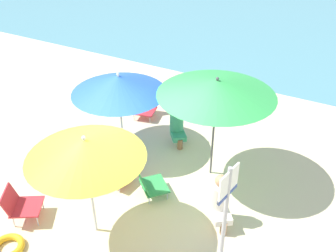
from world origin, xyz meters
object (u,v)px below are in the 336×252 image
object	(u,v)px
person_a	(177,124)
warning_sign	(226,211)
umbrella_green	(217,88)
umbrella_blue	(119,84)
beach_chair_c	(146,105)
beach_chair_e	(120,166)
beach_chair_d	(20,204)
person_b	(220,200)
swim_ring	(8,247)
umbrella_yellow	(85,148)
beach_chair_a	(77,168)
beach_chair_b	(148,183)

from	to	relation	value
person_a	warning_sign	world-z (taller)	warning_sign
umbrella_green	umbrella_blue	size ratio (longest dim) A/B	1.09
beach_chair_c	beach_chair_e	world-z (taller)	beach_chair_e
beach_chair_d	person_a	size ratio (longest dim) A/B	0.81
beach_chair_e	person_b	xyz separation A→B (m)	(2.12, -0.13, 0.17)
beach_chair_d	swim_ring	xyz separation A→B (m)	(0.30, -0.62, -0.27)
umbrella_green	person_a	world-z (taller)	umbrella_green
person_b	beach_chair_e	bearing A→B (deg)	-130.19
umbrella_yellow	beach_chair_a	bearing A→B (deg)	141.45
umbrella_green	swim_ring	xyz separation A→B (m)	(-2.10, -3.33, -1.87)
umbrella_blue	person_b	world-z (taller)	umbrella_blue
beach_chair_b	beach_chair_e	world-z (taller)	beach_chair_e
umbrella_yellow	umbrella_blue	xyz separation A→B (m)	(-0.99, 2.29, -0.19)
beach_chair_b	person_a	world-z (taller)	person_a
beach_chair_b	beach_chair_c	world-z (taller)	beach_chair_c
beach_chair_d	beach_chair_e	xyz separation A→B (m)	(0.93, 1.69, -0.01)
person_b	warning_sign	distance (m)	1.42
swim_ring	beach_chair_e	bearing A→B (deg)	74.85
beach_chair_b	umbrella_blue	bearing A→B (deg)	91.10
beach_chair_d	beach_chair_a	bearing A→B (deg)	51.62
umbrella_yellow	warning_sign	bearing A→B (deg)	3.26
beach_chair_c	swim_ring	size ratio (longest dim) A/B	1.30
umbrella_blue	warning_sign	distance (m)	3.84
umbrella_blue	beach_chair_b	distance (m)	2.14
umbrella_yellow	beach_chair_c	bearing A→B (deg)	108.36
beach_chair_a	person_b	distance (m)	2.91
umbrella_yellow	warning_sign	xyz separation A→B (m)	(2.17, 0.12, -0.35)
beach_chair_a	warning_sign	bearing A→B (deg)	-98.63
umbrella_blue	beach_chair_d	bearing A→B (deg)	-96.51
umbrella_green	swim_ring	size ratio (longest dim) A/B	4.05
umbrella_yellow	beach_chair_c	world-z (taller)	umbrella_yellow
swim_ring	beach_chair_b	bearing A→B (deg)	58.09
beach_chair_c	swim_ring	bearing A→B (deg)	-9.84
beach_chair_d	warning_sign	bearing A→B (deg)	-22.81
beach_chair_b	person_b	xyz separation A→B (m)	(1.40, 0.02, 0.19)
person_b	swim_ring	world-z (taller)	person_b
umbrella_yellow	beach_chair_e	size ratio (longest dim) A/B	2.93
beach_chair_a	person_b	xyz separation A→B (m)	(2.89, 0.27, 0.22)
beach_chair_c	person_b	size ratio (longest dim) A/B	0.71
beach_chair_c	beach_chair_e	xyz separation A→B (m)	(0.84, -2.36, 0.02)
umbrella_green	person_a	bearing A→B (deg)	148.97
beach_chair_a	beach_chair_b	distance (m)	1.51
person_b	beach_chair_d	bearing A→B (deg)	-99.65
beach_chair_d	person_b	xyz separation A→B (m)	(3.05, 1.56, 0.16)
beach_chair_e	person_b	bearing A→B (deg)	91.32
beach_chair_c	beach_chair_a	bearing A→B (deg)	-10.88
umbrella_yellow	beach_chair_c	xyz separation A→B (m)	(-1.21, 3.66, -1.40)
beach_chair_a	beach_chair_c	bearing A→B (deg)	6.29
person_b	beach_chair_b	bearing A→B (deg)	-125.97
umbrella_blue	warning_sign	xyz separation A→B (m)	(3.17, -2.17, -0.16)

